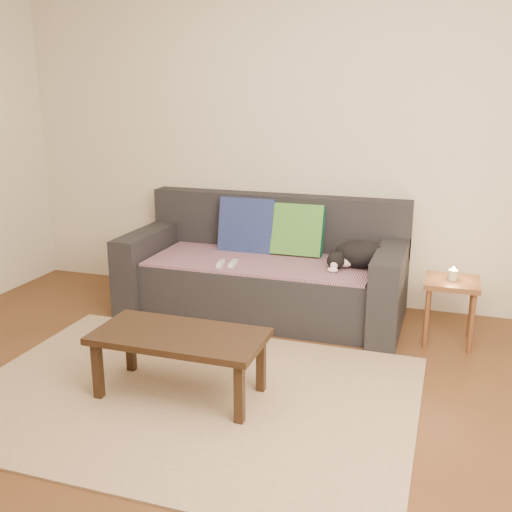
# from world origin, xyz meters

# --- Properties ---
(ground) EXTENTS (4.50, 4.50, 0.00)m
(ground) POSITION_xyz_m (0.00, 0.00, 0.00)
(ground) COLOR brown
(ground) RESTS_ON ground
(back_wall) EXTENTS (4.50, 0.04, 2.60)m
(back_wall) POSITION_xyz_m (0.00, 2.00, 1.30)
(back_wall) COLOR beige
(back_wall) RESTS_ON ground
(sofa) EXTENTS (2.10, 0.94, 0.87)m
(sofa) POSITION_xyz_m (0.00, 1.57, 0.31)
(sofa) COLOR #232328
(sofa) RESTS_ON ground
(throw_blanket) EXTENTS (1.66, 0.74, 0.02)m
(throw_blanket) POSITION_xyz_m (0.00, 1.48, 0.43)
(throw_blanket) COLOR #3D2547
(throw_blanket) RESTS_ON sofa
(cushion_navy) EXTENTS (0.44, 0.20, 0.46)m
(cushion_navy) POSITION_xyz_m (-0.20, 1.74, 0.63)
(cushion_navy) COLOR navy
(cushion_navy) RESTS_ON throw_blanket
(cushion_green) EXTENTS (0.39, 0.20, 0.41)m
(cushion_green) POSITION_xyz_m (0.21, 1.74, 0.63)
(cushion_green) COLOR #0D533D
(cushion_green) RESTS_ON throw_blanket
(cat) EXTENTS (0.45, 0.36, 0.20)m
(cat) POSITION_xyz_m (0.72, 1.52, 0.53)
(cat) COLOR black
(cat) RESTS_ON throw_blanket
(wii_remote_a) EXTENTS (0.05, 0.15, 0.03)m
(wii_remote_a) POSITION_xyz_m (-0.15, 1.28, 0.46)
(wii_remote_a) COLOR white
(wii_remote_a) RESTS_ON throw_blanket
(wii_remote_b) EXTENTS (0.06, 0.15, 0.03)m
(wii_remote_b) POSITION_xyz_m (-0.24, 1.25, 0.46)
(wii_remote_b) COLOR white
(wii_remote_b) RESTS_ON throw_blanket
(side_table) EXTENTS (0.36, 0.36, 0.44)m
(side_table) POSITION_xyz_m (1.37, 1.40, 0.37)
(side_table) COLOR brown
(side_table) RESTS_ON ground
(candle) EXTENTS (0.06, 0.06, 0.09)m
(candle) POSITION_xyz_m (1.37, 1.40, 0.48)
(candle) COLOR beige
(candle) RESTS_ON side_table
(rug) EXTENTS (2.50, 1.80, 0.01)m
(rug) POSITION_xyz_m (0.00, 0.15, 0.01)
(rug) COLOR tan
(rug) RESTS_ON ground
(coffee_table) EXTENTS (0.95, 0.47, 0.38)m
(coffee_table) POSITION_xyz_m (-0.05, 0.14, 0.33)
(coffee_table) COLOR black
(coffee_table) RESTS_ON rug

